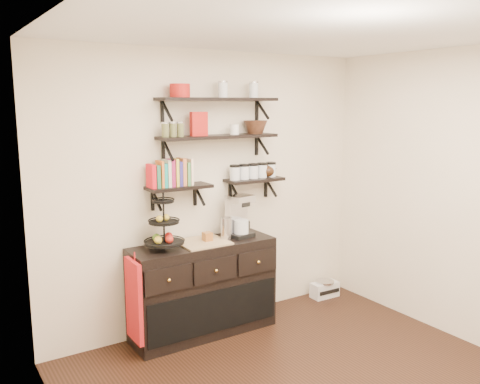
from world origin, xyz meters
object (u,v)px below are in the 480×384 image
Objects in this scene: sideboard at (203,288)px; fruit_stand at (164,230)px; coffee_maker at (239,217)px; radio at (325,289)px.

fruit_stand is (-0.38, 0.00, 0.63)m from sideboard.
radio is (1.19, 0.03, -1.00)m from coffee_maker.
sideboard is at bearing -175.80° from radio.
sideboard is 4.30× the size of radio.
coffee_maker is (0.42, 0.03, 0.65)m from sideboard.
radio is (2.00, 0.06, -0.99)m from fruit_stand.
sideboard is at bearing -0.57° from fruit_stand.
coffee_maker reaches higher than radio.
sideboard is at bearing 174.21° from coffee_maker.
fruit_stand reaches higher than radio.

